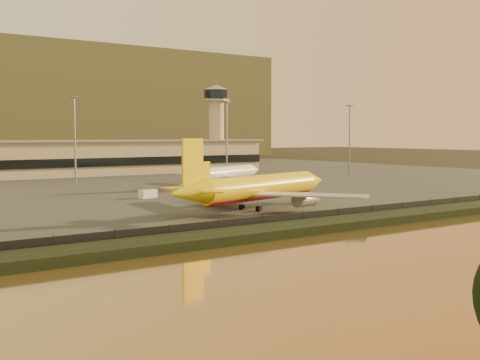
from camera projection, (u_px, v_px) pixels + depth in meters
name	position (u px, v px, depth m)	size (l,w,h in m)	color
ground	(281.00, 215.00, 110.33)	(900.00, 900.00, 0.00)	black
embankment	(347.00, 223.00, 96.38)	(320.00, 7.00, 1.40)	black
tarmac	(90.00, 182.00, 188.00)	(320.00, 220.00, 0.20)	#2D2D2D
perimeter_fence	(330.00, 216.00, 99.60)	(300.00, 0.05, 2.20)	black
terminal_building	(16.00, 160.00, 204.23)	(202.00, 25.00, 12.60)	tan
control_tower	(216.00, 118.00, 255.76)	(11.20, 11.20, 35.50)	tan
apron_light_masts	(162.00, 132.00, 179.03)	(152.20, 12.20, 25.40)	slate
dhl_cargo_jet	(258.00, 188.00, 117.25)	(46.06, 44.08, 13.97)	yellow
white_narrowbody_jet	(225.00, 174.00, 172.93)	(37.32, 35.29, 11.33)	white
gse_vehicle_yellow	(219.00, 193.00, 140.99)	(4.30, 1.93, 1.93)	yellow
gse_vehicle_white	(148.00, 194.00, 138.63)	(4.20, 1.89, 1.89)	white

